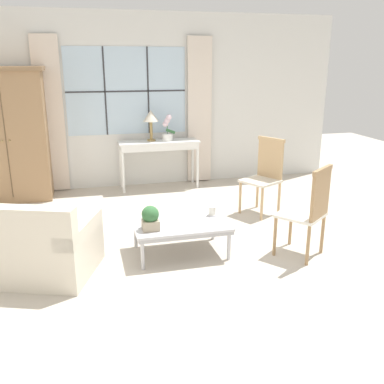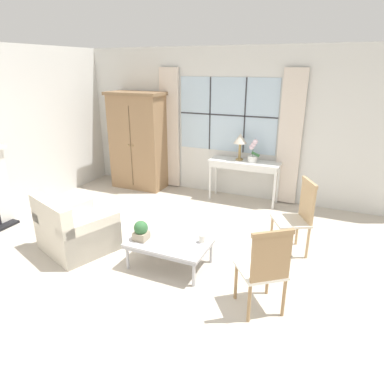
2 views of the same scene
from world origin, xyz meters
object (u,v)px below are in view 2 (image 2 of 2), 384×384
(side_chair_wooden, at_px, (299,213))
(pillar_candle, at_px, (202,239))
(console_table, at_px, (244,166))
(coffee_table, at_px, (170,243))
(potted_plant_small, at_px, (141,231))
(accent_chair_wooden, at_px, (265,266))
(potted_orchid, at_px, (253,153))
(armchair_upholstered, at_px, (76,231))
(armoire, at_px, (138,141))
(table_lamp, at_px, (240,140))

(side_chair_wooden, xyz_separation_m, pillar_candle, (-1.04, -0.91, -0.18))
(console_table, bearing_deg, coffee_table, -95.04)
(potted_plant_small, bearing_deg, pillar_candle, 18.00)
(accent_chair_wooden, relative_size, pillar_candle, 8.55)
(potted_orchid, relative_size, accent_chair_wooden, 0.42)
(side_chair_wooden, height_order, pillar_candle, side_chair_wooden)
(armchair_upholstered, relative_size, accent_chair_wooden, 1.14)
(potted_orchid, relative_size, coffee_table, 0.42)
(pillar_candle, bearing_deg, armoire, 135.18)
(console_table, xyz_separation_m, side_chair_wooden, (1.21, -1.57, -0.11))
(coffee_table, bearing_deg, side_chair_wooden, 35.85)
(armoire, bearing_deg, potted_orchid, 1.57)
(armoire, distance_m, potted_orchid, 2.41)
(console_table, height_order, table_lamp, table_lamp)
(console_table, relative_size, potted_plant_small, 5.12)
(armoire, height_order, side_chair_wooden, armoire)
(side_chair_wooden, bearing_deg, pillar_candle, -138.70)
(potted_orchid, bearing_deg, table_lamp, 171.50)
(table_lamp, distance_m, pillar_candle, 2.65)
(console_table, xyz_separation_m, armchair_upholstered, (-1.64, -2.75, -0.42))
(potted_orchid, distance_m, pillar_candle, 2.54)
(side_chair_wooden, height_order, coffee_table, side_chair_wooden)
(coffee_table, xyz_separation_m, pillar_candle, (0.40, 0.12, 0.09))
(table_lamp, bearing_deg, pillar_candle, -83.63)
(table_lamp, relative_size, coffee_table, 0.49)
(potted_orchid, xyz_separation_m, side_chair_wooden, (1.06, -1.57, -0.38))
(armchair_upholstered, bearing_deg, table_lamp, 61.37)
(table_lamp, relative_size, potted_plant_small, 1.96)
(coffee_table, bearing_deg, armoire, 128.68)
(potted_orchid, height_order, accent_chair_wooden, potted_orchid)
(armoire, bearing_deg, table_lamp, 2.81)
(potted_plant_small, bearing_deg, potted_orchid, 75.12)
(armoire, bearing_deg, potted_plant_small, -57.57)
(pillar_candle, bearing_deg, console_table, 93.86)
(console_table, relative_size, accent_chair_wooden, 1.30)
(accent_chair_wooden, distance_m, pillar_candle, 1.07)
(side_chair_wooden, distance_m, accent_chair_wooden, 1.46)
(console_table, xyz_separation_m, potted_plant_small, (-0.58, -2.72, -0.21))
(potted_orchid, xyz_separation_m, armchair_upholstered, (-1.79, -2.75, -0.69))
(console_table, bearing_deg, accent_chair_wooden, -70.42)
(table_lamp, distance_m, armchair_upholstered, 3.31)
(armoire, distance_m, armchair_upholstered, 2.85)
(armoire, xyz_separation_m, side_chair_wooden, (3.47, -1.50, -0.40))
(armoire, height_order, accent_chair_wooden, armoire)
(accent_chair_wooden, bearing_deg, coffee_table, 162.12)
(potted_orchid, distance_m, potted_plant_small, 2.85)
(accent_chair_wooden, relative_size, potted_plant_small, 3.94)
(console_table, relative_size, armchair_upholstered, 1.14)
(pillar_candle, bearing_deg, armchair_upholstered, -171.37)
(table_lamp, bearing_deg, armchair_upholstered, -118.63)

